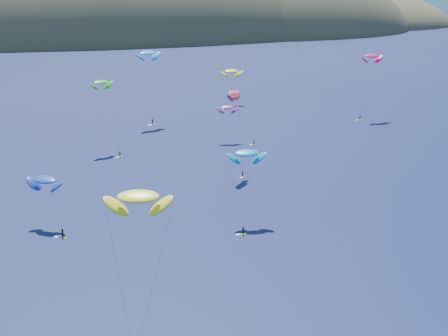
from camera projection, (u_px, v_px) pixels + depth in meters
island at (111, 43)px, 602.67m from camera, size 730.00×300.00×210.00m
kitesurfer_2 at (138, 197)px, 89.42m from camera, size 10.14×11.57×24.95m
kitesurfer_3 at (101, 82)px, 190.46m from camera, size 8.36×13.26×23.47m
kitesurfer_4 at (148, 53)px, 223.80m from camera, size 10.68×8.12×28.70m
kitesurfer_5 at (247, 153)px, 135.89m from camera, size 8.60×10.73×17.85m
kitesurfer_6 at (228, 107)px, 203.30m from camera, size 11.34×9.49×13.42m
kitesurfer_8 at (372, 56)px, 233.88m from camera, size 10.32×5.78×26.23m
kitesurfer_9 at (233, 93)px, 167.23m from camera, size 7.12×9.03×24.59m
kitesurfer_10 at (45, 180)px, 134.22m from camera, size 9.28×12.79×12.97m
kitesurfer_11 at (232, 71)px, 262.62m from camera, size 10.88×12.78×16.52m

